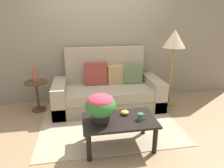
{
  "coord_description": "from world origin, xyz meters",
  "views": [
    {
      "loc": [
        -0.48,
        -2.9,
        1.71
      ],
      "look_at": [
        0.05,
        0.09,
        0.7
      ],
      "focal_mm": 32.41,
      "sensor_mm": 36.0,
      "label": 1
    }
  ],
  "objects_px": {
    "coffee_table": "(119,124)",
    "floor_lamp": "(174,42)",
    "side_table": "(37,91)",
    "potted_plant": "(101,106)",
    "coffee_mug": "(141,117)",
    "couch": "(108,90)",
    "table_vase": "(35,75)",
    "snack_bowl": "(125,112)"
  },
  "relations": [
    {
      "from": "couch",
      "to": "potted_plant",
      "type": "height_order",
      "value": "couch"
    },
    {
      "from": "snack_bowl",
      "to": "coffee_table",
      "type": "bearing_deg",
      "value": -130.91
    },
    {
      "from": "couch",
      "to": "side_table",
      "type": "bearing_deg",
      "value": 179.07
    },
    {
      "from": "side_table",
      "to": "table_vase",
      "type": "distance_m",
      "value": 0.3
    },
    {
      "from": "side_table",
      "to": "potted_plant",
      "type": "relative_size",
      "value": 1.46
    },
    {
      "from": "side_table",
      "to": "floor_lamp",
      "type": "distance_m",
      "value": 2.75
    },
    {
      "from": "floor_lamp",
      "to": "table_vase",
      "type": "bearing_deg",
      "value": 177.18
    },
    {
      "from": "potted_plant",
      "to": "snack_bowl",
      "type": "relative_size",
      "value": 3.46
    },
    {
      "from": "potted_plant",
      "to": "snack_bowl",
      "type": "xyz_separation_m",
      "value": [
        0.35,
        0.13,
        -0.19
      ]
    },
    {
      "from": "couch",
      "to": "snack_bowl",
      "type": "bearing_deg",
      "value": -87.74
    },
    {
      "from": "couch",
      "to": "coffee_table",
      "type": "relative_size",
      "value": 2.1
    },
    {
      "from": "snack_bowl",
      "to": "couch",
      "type": "bearing_deg",
      "value": 92.26
    },
    {
      "from": "snack_bowl",
      "to": "potted_plant",
      "type": "bearing_deg",
      "value": -160.22
    },
    {
      "from": "coffee_mug",
      "to": "table_vase",
      "type": "height_order",
      "value": "table_vase"
    },
    {
      "from": "couch",
      "to": "snack_bowl",
      "type": "relative_size",
      "value": 17.93
    },
    {
      "from": "snack_bowl",
      "to": "table_vase",
      "type": "height_order",
      "value": "table_vase"
    },
    {
      "from": "couch",
      "to": "side_table",
      "type": "height_order",
      "value": "couch"
    },
    {
      "from": "coffee_mug",
      "to": "snack_bowl",
      "type": "relative_size",
      "value": 1.07
    },
    {
      "from": "side_table",
      "to": "potted_plant",
      "type": "bearing_deg",
      "value": -53.06
    },
    {
      "from": "coffee_table",
      "to": "couch",
      "type": "bearing_deg",
      "value": 87.63
    },
    {
      "from": "floor_lamp",
      "to": "table_vase",
      "type": "relative_size",
      "value": 5.0
    },
    {
      "from": "side_table",
      "to": "potted_plant",
      "type": "height_order",
      "value": "potted_plant"
    },
    {
      "from": "coffee_table",
      "to": "potted_plant",
      "type": "height_order",
      "value": "potted_plant"
    },
    {
      "from": "side_table",
      "to": "coffee_mug",
      "type": "xyz_separation_m",
      "value": [
        1.57,
        -1.44,
        0.06
      ]
    },
    {
      "from": "coffee_mug",
      "to": "table_vase",
      "type": "relative_size",
      "value": 0.41
    },
    {
      "from": "coffee_table",
      "to": "table_vase",
      "type": "xyz_separation_m",
      "value": [
        -1.28,
        1.37,
        0.36
      ]
    },
    {
      "from": "side_table",
      "to": "snack_bowl",
      "type": "bearing_deg",
      "value": -42.08
    },
    {
      "from": "potted_plant",
      "to": "side_table",
      "type": "bearing_deg",
      "value": 126.94
    },
    {
      "from": "couch",
      "to": "coffee_mug",
      "type": "relative_size",
      "value": 16.78
    },
    {
      "from": "table_vase",
      "to": "coffee_mug",
      "type": "bearing_deg",
      "value": -42.55
    },
    {
      "from": "floor_lamp",
      "to": "snack_bowl",
      "type": "height_order",
      "value": "floor_lamp"
    },
    {
      "from": "couch",
      "to": "coffee_table",
      "type": "distance_m",
      "value": 1.36
    },
    {
      "from": "floor_lamp",
      "to": "snack_bowl",
      "type": "distance_m",
      "value": 1.84
    },
    {
      "from": "couch",
      "to": "coffee_mug",
      "type": "distance_m",
      "value": 1.44
    },
    {
      "from": "potted_plant",
      "to": "coffee_mug",
      "type": "relative_size",
      "value": 3.24
    },
    {
      "from": "coffee_table",
      "to": "floor_lamp",
      "type": "xyz_separation_m",
      "value": [
        1.32,
        1.24,
        0.92
      ]
    },
    {
      "from": "side_table",
      "to": "snack_bowl",
      "type": "distance_m",
      "value": 1.88
    },
    {
      "from": "couch",
      "to": "snack_bowl",
      "type": "xyz_separation_m",
      "value": [
        0.05,
        -1.24,
        0.12
      ]
    },
    {
      "from": "floor_lamp",
      "to": "coffee_mug",
      "type": "distance_m",
      "value": 1.85
    },
    {
      "from": "potted_plant",
      "to": "table_vase",
      "type": "xyz_separation_m",
      "value": [
        -1.03,
        1.37,
        0.07
      ]
    },
    {
      "from": "side_table",
      "to": "floor_lamp",
      "type": "xyz_separation_m",
      "value": [
        2.6,
        -0.14,
        0.86
      ]
    },
    {
      "from": "snack_bowl",
      "to": "floor_lamp",
      "type": "bearing_deg",
      "value": 42.77
    }
  ]
}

